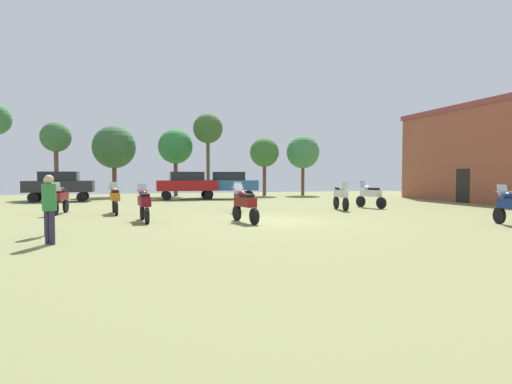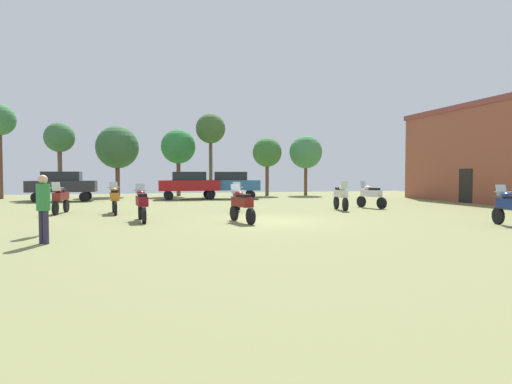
{
  "view_description": "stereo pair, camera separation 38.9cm",
  "coord_description": "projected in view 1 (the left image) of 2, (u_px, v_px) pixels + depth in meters",
  "views": [
    {
      "loc": [
        -4.92,
        -15.68,
        1.84
      ],
      "look_at": [
        1.09,
        6.49,
        0.88
      ],
      "focal_mm": 29.93,
      "sensor_mm": 36.0,
      "label": 1
    },
    {
      "loc": [
        -4.55,
        -15.78,
        1.84
      ],
      "look_at": [
        1.09,
        6.49,
        0.88
      ],
      "focal_mm": 29.93,
      "sensor_mm": 36.0,
      "label": 2
    }
  ],
  "objects": [
    {
      "name": "ground_plane",
      "position": [
        273.0,
        222.0,
        16.48
      ],
      "size": [
        44.0,
        52.0,
        0.02
      ],
      "color": "olive"
    },
    {
      "name": "motorcycle_1",
      "position": [
        341.0,
        196.0,
        21.82
      ],
      "size": [
        0.64,
        2.13,
        1.49
      ],
      "rotation": [
        0.0,
        0.0,
        3.01
      ],
      "color": "black",
      "rests_on": "ground"
    },
    {
      "name": "motorcycle_2",
      "position": [
        245.0,
        204.0,
        16.04
      ],
      "size": [
        0.72,
        2.09,
        1.44
      ],
      "rotation": [
        0.0,
        0.0,
        0.21
      ],
      "color": "black",
      "rests_on": "ground"
    },
    {
      "name": "motorcycle_3",
      "position": [
        370.0,
        195.0,
        23.05
      ],
      "size": [
        0.8,
        2.04,
        1.45
      ],
      "rotation": [
        0.0,
        0.0,
        0.29
      ],
      "color": "black",
      "rests_on": "ground"
    },
    {
      "name": "motorcycle_4",
      "position": [
        238.0,
        197.0,
        20.92
      ],
      "size": [
        0.79,
        2.03,
        1.45
      ],
      "rotation": [
        0.0,
        0.0,
        2.86
      ],
      "color": "black",
      "rests_on": "ground"
    },
    {
      "name": "motorcycle_5",
      "position": [
        144.0,
        203.0,
        16.37
      ],
      "size": [
        0.62,
        2.23,
        1.44
      ],
      "rotation": [
        0.0,
        0.0,
        0.1
      ],
      "color": "black",
      "rests_on": "ground"
    },
    {
      "name": "motorcycle_6",
      "position": [
        115.0,
        198.0,
        19.49
      ],
      "size": [
        0.63,
        2.2,
        1.46
      ],
      "rotation": [
        0.0,
        0.0,
        0.12
      ],
      "color": "black",
      "rests_on": "ground"
    },
    {
      "name": "motorcycle_7",
      "position": [
        512.0,
        206.0,
        14.92
      ],
      "size": [
        0.71,
        2.08,
        1.45
      ],
      "rotation": [
        0.0,
        0.0,
        -0.2
      ],
      "color": "black",
      "rests_on": "ground"
    },
    {
      "name": "motorcycle_8",
      "position": [
        60.0,
        198.0,
        19.45
      ],
      "size": [
        0.63,
        2.21,
        1.47
      ],
      "rotation": [
        0.0,
        0.0,
        3.03
      ],
      "color": "black",
      "rests_on": "ground"
    },
    {
      "name": "car_1",
      "position": [
        187.0,
        183.0,
        30.8
      ],
      "size": [
        4.31,
        1.83,
        2.0
      ],
      "rotation": [
        0.0,
        0.0,
        1.56
      ],
      "color": "black",
      "rests_on": "ground"
    },
    {
      "name": "car_2",
      "position": [
        59.0,
        184.0,
        28.45
      ],
      "size": [
        4.32,
        1.85,
        2.0
      ],
      "rotation": [
        0.0,
        0.0,
        1.58
      ],
      "color": "black",
      "rests_on": "ground"
    },
    {
      "name": "car_3",
      "position": [
        229.0,
        183.0,
        31.62
      ],
      "size": [
        4.54,
        2.51,
        2.0
      ],
      "rotation": [
        0.0,
        0.0,
        1.4
      ],
      "color": "black",
      "rests_on": "ground"
    },
    {
      "name": "person_1",
      "position": [
        48.0,
        201.0,
        12.68
      ],
      "size": [
        0.44,
        0.44,
        1.75
      ],
      "rotation": [
        0.0,
        0.0,
        1.2
      ],
      "color": "#242551",
      "rests_on": "ground"
    },
    {
      "name": "person_2",
      "position": [
        49.0,
        204.0,
        11.0
      ],
      "size": [
        0.48,
        0.48,
        1.8
      ],
      "rotation": [
        0.0,
        0.0,
        2.41
      ],
      "color": "#2F2843",
      "rests_on": "ground"
    },
    {
      "name": "tree_1",
      "position": [
        175.0,
        147.0,
        35.58
      ],
      "size": [
        2.87,
        2.87,
        5.58
      ],
      "color": "brown",
      "rests_on": "ground"
    },
    {
      "name": "tree_2",
      "position": [
        208.0,
        129.0,
        35.58
      ],
      "size": [
        2.48,
        2.48,
        6.89
      ],
      "color": "brown",
      "rests_on": "ground"
    },
    {
      "name": "tree_3",
      "position": [
        264.0,
        153.0,
        36.47
      ],
      "size": [
        2.49,
        2.49,
        4.94
      ],
      "color": "brown",
      "rests_on": "ground"
    },
    {
      "name": "tree_4",
      "position": [
        56.0,
        138.0,
        31.93
      ],
      "size": [
        2.23,
        2.23,
        5.72
      ],
      "color": "brown",
      "rests_on": "ground"
    },
    {
      "name": "tree_5",
      "position": [
        114.0,
        147.0,
        34.71
      ],
      "size": [
        3.45,
        3.45,
        5.76
      ],
      "color": "brown",
      "rests_on": "ground"
    },
    {
      "name": "tree_7",
      "position": [
        303.0,
        152.0,
        37.17
      ],
      "size": [
        2.86,
        2.86,
        5.19
      ],
      "color": "brown",
      "rests_on": "ground"
    }
  ]
}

